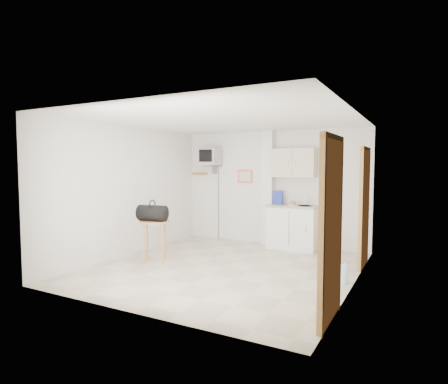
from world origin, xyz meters
The scene contains 7 objects.
ground centered at (0.00, 0.00, 0.00)m, with size 4.50×4.50×0.00m, color beige.
room_envelope centered at (0.24, 0.09, 1.54)m, with size 4.24×4.54×2.55m.
kitchenette centered at (0.57, 2.00, 0.80)m, with size 1.03×0.58×2.10m.
crt_television centered at (-1.45, 2.02, 1.94)m, with size 0.44×0.45×2.15m.
round_table centered at (-1.30, -0.24, 0.63)m, with size 0.55×0.55×0.75m.
duffel_bag centered at (-1.31, -0.29, 0.90)m, with size 0.55×0.36×0.38m.
water_bottle centered at (1.98, 0.07, 0.14)m, with size 0.11×0.11×0.32m.
Camera 1 is at (2.96, -5.54, 1.74)m, focal length 30.00 mm.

